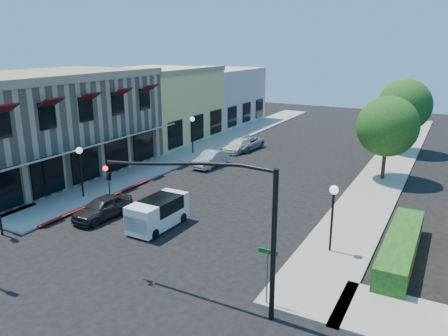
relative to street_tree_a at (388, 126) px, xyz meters
The scene contains 21 objects.
ground 24.06m from the street_tree_a, 111.80° to the right, with size 120.00×120.00×0.00m, color black.
sidewalk_left 18.71m from the street_tree_a, 164.10° to the left, with size 3.50×50.00×0.12m, color #9A978C.
sidewalk_right 6.49m from the street_tree_a, 90.57° to the left, with size 3.50×50.00×0.12m, color #9A978C.
curb_red_strip 21.45m from the street_tree_a, 138.28° to the right, with size 0.25×10.00×0.06m, color maroon.
corner_brick_building 26.63m from the street_tree_a, 155.60° to the right, with size 11.77×18.20×8.10m.
yellow_stucco_building 24.63m from the street_tree_a, behind, with size 10.00×12.00×7.60m, color #D6C060.
pink_stucco_building 29.10m from the street_tree_a, 146.64° to the left, with size 10.00×12.00×7.00m, color tan.
hedge 13.96m from the street_tree_a, 77.42° to the right, with size 1.40×8.00×1.10m, color #184213.
street_tree_a is the anchor object (origin of this frame).
street_tree_b 10.01m from the street_tree_a, 90.00° to the left, with size 4.94×4.94×7.02m.
signal_mast_arm 20.71m from the street_tree_a, 98.17° to the right, with size 8.01×0.39×6.00m.
street_name_sign 20.00m from the street_tree_a, 93.76° to the right, with size 0.80×0.06×2.50m.
lamppost_left_near 22.30m from the street_tree_a, 141.02° to the right, with size 0.44×0.44×3.57m.
lamppost_left_far 17.36m from the street_tree_a, behind, with size 0.44×0.44×3.57m.
lamppost_right_near 14.08m from the street_tree_a, 91.23° to the right, with size 0.44×0.44×3.57m.
lamppost_right_far 2.49m from the street_tree_a, 98.53° to the left, with size 0.44×0.44×3.57m.
white_van 18.72m from the street_tree_a, 122.10° to the right, with size 1.79×3.89×1.71m.
parked_car_a 21.29m from the street_tree_a, 130.36° to the right, with size 1.59×3.96×1.35m, color black.
parked_car_b 14.37m from the street_tree_a, 167.56° to the right, with size 1.40×4.03×1.33m, color #BABCC0.
parked_car_c 14.59m from the street_tree_a, 168.18° to the left, with size 1.68×4.14×1.20m, color silver.
parked_car_d 14.62m from the street_tree_a, 163.61° to the left, with size 2.03×4.39×1.22m, color #939698.
Camera 1 is at (13.30, -12.17, 10.22)m, focal length 35.00 mm.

